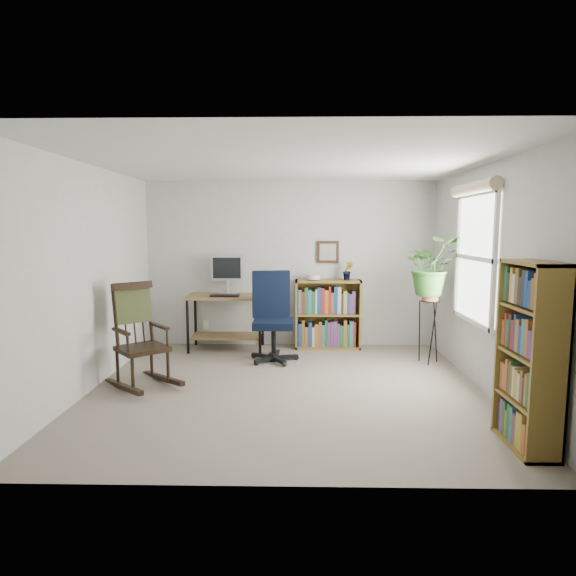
{
  "coord_description": "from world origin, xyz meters",
  "views": [
    {
      "loc": [
        0.11,
        -5.04,
        1.72
      ],
      "look_at": [
        0.0,
        0.4,
        1.05
      ],
      "focal_mm": 30.0,
      "sensor_mm": 36.0,
      "label": 1
    }
  ],
  "objects_px": {
    "office_chair": "(274,316)",
    "low_bookshelf": "(328,314)",
    "desk": "(226,322)",
    "tall_bookshelf": "(530,356)",
    "rocking_chair": "(142,334)"
  },
  "relations": [
    {
      "from": "office_chair",
      "to": "low_bookshelf",
      "type": "distance_m",
      "value": 1.05
    },
    {
      "from": "desk",
      "to": "low_bookshelf",
      "type": "relative_size",
      "value": 1.1
    },
    {
      "from": "office_chair",
      "to": "low_bookshelf",
      "type": "relative_size",
      "value": 1.2
    },
    {
      "from": "desk",
      "to": "office_chair",
      "type": "relative_size",
      "value": 0.91
    },
    {
      "from": "low_bookshelf",
      "to": "tall_bookshelf",
      "type": "relative_size",
      "value": 0.67
    },
    {
      "from": "tall_bookshelf",
      "to": "low_bookshelf",
      "type": "bearing_deg",
      "value": 113.36
    },
    {
      "from": "office_chair",
      "to": "tall_bookshelf",
      "type": "relative_size",
      "value": 0.8
    },
    {
      "from": "office_chair",
      "to": "tall_bookshelf",
      "type": "xyz_separation_m",
      "value": [
        2.12,
        -2.45,
        0.14
      ]
    },
    {
      "from": "tall_bookshelf",
      "to": "rocking_chair",
      "type": "bearing_deg",
      "value": 158.03
    },
    {
      "from": "desk",
      "to": "rocking_chair",
      "type": "bearing_deg",
      "value": -112.47
    },
    {
      "from": "desk",
      "to": "low_bookshelf",
      "type": "xyz_separation_m",
      "value": [
        1.46,
        0.12,
        0.1
      ]
    },
    {
      "from": "rocking_chair",
      "to": "low_bookshelf",
      "type": "relative_size",
      "value": 1.17
    },
    {
      "from": "desk",
      "to": "tall_bookshelf",
      "type": "distance_m",
      "value": 4.18
    },
    {
      "from": "office_chair",
      "to": "desk",
      "type": "bearing_deg",
      "value": 128.65
    },
    {
      "from": "office_chair",
      "to": "rocking_chair",
      "type": "bearing_deg",
      "value": -153.92
    }
  ]
}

